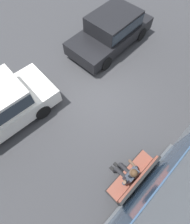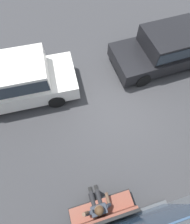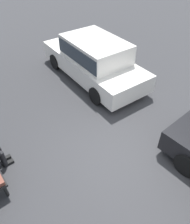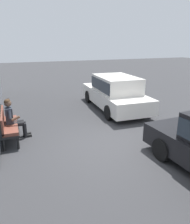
{
  "view_description": "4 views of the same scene",
  "coord_description": "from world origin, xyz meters",
  "px_view_note": "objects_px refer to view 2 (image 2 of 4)",
  "views": [
    {
      "loc": [
        2.87,
        2.6,
        5.96
      ],
      "look_at": [
        1.02,
        0.73,
        1.06
      ],
      "focal_mm": 28.0,
      "sensor_mm": 36.0,
      "label": 1
    },
    {
      "loc": [
        1.67,
        2.6,
        5.73
      ],
      "look_at": [
        1.0,
        0.28,
        1.08
      ],
      "focal_mm": 28.0,
      "sensor_mm": 36.0,
      "label": 2
    },
    {
      "loc": [
        -2.34,
        2.6,
        4.53
      ],
      "look_at": [
        0.73,
        0.2,
        1.14
      ],
      "focal_mm": 35.0,
      "sensor_mm": 36.0,
      "label": 3
    },
    {
      "loc": [
        -5.48,
        2.6,
        3.03
      ],
      "look_at": [
        0.91,
        0.12,
        0.81
      ],
      "focal_mm": 35.0,
      "sensor_mm": 36.0,
      "label": 4
    }
  ],
  "objects_px": {
    "person_on_phone": "(98,205)",
    "parked_car_mid": "(13,81)",
    "parked_car_near": "(167,47)",
    "bench": "(103,213)"
  },
  "relations": [
    {
      "from": "person_on_phone",
      "to": "parked_car_mid",
      "type": "bearing_deg",
      "value": -68.77
    },
    {
      "from": "person_on_phone",
      "to": "parked_car_mid",
      "type": "relative_size",
      "value": 0.29
    },
    {
      "from": "parked_car_near",
      "to": "person_on_phone",
      "type": "bearing_deg",
      "value": 46.91
    },
    {
      "from": "bench",
      "to": "parked_car_mid",
      "type": "relative_size",
      "value": 0.38
    },
    {
      "from": "bench",
      "to": "parked_car_mid",
      "type": "xyz_separation_m",
      "value": [
        1.84,
        -4.73,
        0.27
      ]
    },
    {
      "from": "bench",
      "to": "parked_car_near",
      "type": "xyz_separation_m",
      "value": [
        -4.15,
        -4.76,
        0.22
      ]
    },
    {
      "from": "bench",
      "to": "person_on_phone",
      "type": "bearing_deg",
      "value": -68.18
    },
    {
      "from": "parked_car_mid",
      "to": "parked_car_near",
      "type": "bearing_deg",
      "value": -179.76
    },
    {
      "from": "bench",
      "to": "person_on_phone",
      "type": "height_order",
      "value": "person_on_phone"
    },
    {
      "from": "bench",
      "to": "parked_car_near",
      "type": "bearing_deg",
      "value": -131.12
    }
  ]
}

